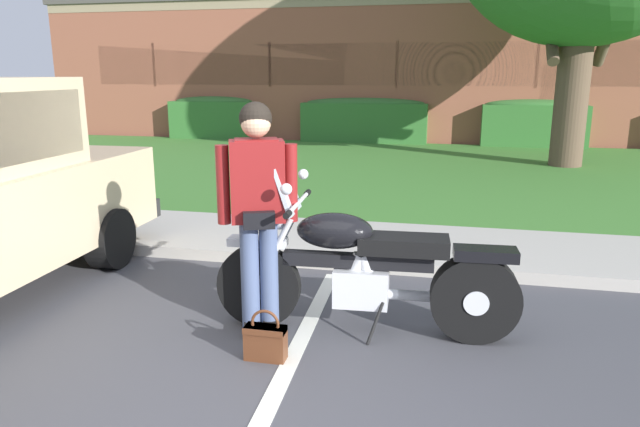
{
  "coord_description": "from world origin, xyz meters",
  "views": [
    {
      "loc": [
        1.07,
        -2.81,
        1.9
      ],
      "look_at": [
        0.12,
        1.4,
        0.85
      ],
      "focal_mm": 32.65,
      "sensor_mm": 36.0,
      "label": 1
    }
  ],
  "objects_px": {
    "handbag": "(265,339)",
    "hedge_center_left": "(365,120)",
    "hedge_center_right": "(533,123)",
    "motorcycle": "(375,271)",
    "brick_building": "(412,69)",
    "hedge_left": "(215,117)",
    "rider_person": "(258,203)"
  },
  "relations": [
    {
      "from": "motorcycle",
      "to": "handbag",
      "type": "height_order",
      "value": "motorcycle"
    },
    {
      "from": "rider_person",
      "to": "hedge_center_left",
      "type": "distance_m",
      "value": 12.04
    },
    {
      "from": "rider_person",
      "to": "handbag",
      "type": "height_order",
      "value": "rider_person"
    },
    {
      "from": "hedge_center_left",
      "to": "hedge_center_right",
      "type": "xyz_separation_m",
      "value": [
        4.36,
        0.0,
        0.0
      ]
    },
    {
      "from": "rider_person",
      "to": "hedge_left",
      "type": "height_order",
      "value": "rider_person"
    },
    {
      "from": "hedge_center_right",
      "to": "rider_person",
      "type": "bearing_deg",
      "value": -105.68
    },
    {
      "from": "handbag",
      "to": "hedge_center_left",
      "type": "height_order",
      "value": "hedge_center_left"
    },
    {
      "from": "rider_person",
      "to": "hedge_left",
      "type": "bearing_deg",
      "value": 114.04
    },
    {
      "from": "hedge_center_right",
      "to": "motorcycle",
      "type": "bearing_deg",
      "value": -102.1
    },
    {
      "from": "brick_building",
      "to": "motorcycle",
      "type": "bearing_deg",
      "value": -86.81
    },
    {
      "from": "motorcycle",
      "to": "hedge_center_left",
      "type": "height_order",
      "value": "motorcycle"
    },
    {
      "from": "motorcycle",
      "to": "brick_building",
      "type": "relative_size",
      "value": 0.11
    },
    {
      "from": "handbag",
      "to": "rider_person",
      "type": "bearing_deg",
      "value": 112.48
    },
    {
      "from": "rider_person",
      "to": "hedge_center_right",
      "type": "xyz_separation_m",
      "value": [
        3.37,
        12.0,
        -0.34
      ]
    },
    {
      "from": "rider_person",
      "to": "hedge_center_right",
      "type": "relative_size",
      "value": 0.66
    },
    {
      "from": "hedge_left",
      "to": "hedge_center_right",
      "type": "xyz_separation_m",
      "value": [
        8.72,
        0.0,
        0.0
      ]
    },
    {
      "from": "hedge_left",
      "to": "hedge_center_left",
      "type": "distance_m",
      "value": 4.36
    },
    {
      "from": "hedge_left",
      "to": "brick_building",
      "type": "xyz_separation_m",
      "value": [
        5.19,
        5.92,
        1.37
      ]
    },
    {
      "from": "rider_person",
      "to": "motorcycle",
      "type": "bearing_deg",
      "value": 11.13
    },
    {
      "from": "handbag",
      "to": "hedge_center_right",
      "type": "distance_m",
      "value": 12.83
    },
    {
      "from": "handbag",
      "to": "hedge_center_right",
      "type": "height_order",
      "value": "hedge_center_right"
    },
    {
      "from": "motorcycle",
      "to": "hedge_center_left",
      "type": "xyz_separation_m",
      "value": [
        -1.82,
        11.83,
        0.16
      ]
    },
    {
      "from": "handbag",
      "to": "hedge_center_right",
      "type": "xyz_separation_m",
      "value": [
        3.2,
        12.41,
        0.51
      ]
    },
    {
      "from": "brick_building",
      "to": "hedge_center_right",
      "type": "bearing_deg",
      "value": -59.22
    },
    {
      "from": "handbag",
      "to": "brick_building",
      "type": "height_order",
      "value": "brick_building"
    },
    {
      "from": "hedge_center_left",
      "to": "brick_building",
      "type": "distance_m",
      "value": 6.13
    },
    {
      "from": "motorcycle",
      "to": "brick_building",
      "type": "bearing_deg",
      "value": 93.19
    },
    {
      "from": "handbag",
      "to": "brick_building",
      "type": "relative_size",
      "value": 0.02
    },
    {
      "from": "brick_building",
      "to": "rider_person",
      "type": "bearing_deg",
      "value": -89.5
    },
    {
      "from": "hedge_left",
      "to": "hedge_center_left",
      "type": "height_order",
      "value": "same"
    },
    {
      "from": "handbag",
      "to": "hedge_center_left",
      "type": "bearing_deg",
      "value": 95.35
    },
    {
      "from": "hedge_left",
      "to": "brick_building",
      "type": "relative_size",
      "value": 0.12
    }
  ]
}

